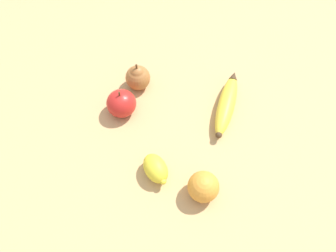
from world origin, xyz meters
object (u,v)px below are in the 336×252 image
at_px(banana, 227,104).
at_px(orange, 203,187).
at_px(lemon, 156,169).
at_px(pear, 138,77).
at_px(apple, 121,103).

height_order(banana, orange, orange).
relative_size(banana, lemon, 2.15).
distance_m(banana, lemon, 0.26).
height_order(pear, apple, pear).
height_order(banana, pear, pear).
bearing_deg(banana, pear, 88.49).
bearing_deg(lemon, orange, 134.04).
xyz_separation_m(orange, lemon, (0.08, -0.08, -0.01)).
bearing_deg(apple, lemon, 95.75).
bearing_deg(lemon, apple, -84.25).
relative_size(orange, pear, 0.83).
bearing_deg(apple, pear, -135.71).
height_order(pear, lemon, pear).
bearing_deg(orange, banana, -129.56).
bearing_deg(apple, banana, 160.13).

